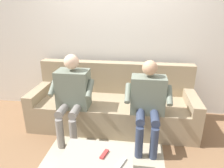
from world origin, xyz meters
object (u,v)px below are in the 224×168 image
person_left_seated (148,99)px  remote_white (122,163)px  couch (113,105)px  person_right_seated (72,92)px  remote_red (104,154)px

person_left_seated → remote_white: size_ratio=7.99×
couch → person_left_seated: bearing=139.8°
couch → person_right_seated: bearing=38.0°
person_right_seated → remote_white: size_ratio=8.27×
couch → person_left_seated: (-0.52, 0.44, 0.33)m
remote_white → person_right_seated: bearing=62.1°
person_left_seated → remote_red: (0.45, 0.78, -0.29)m
person_left_seated → remote_red: size_ratio=8.18×
couch → person_left_seated: size_ratio=2.16×
couch → remote_red: (-0.07, 1.21, 0.04)m
person_right_seated → remote_white: person_right_seated is taller
person_left_seated → remote_red: bearing=60.0°
person_left_seated → person_right_seated: person_right_seated is taller
remote_red → remote_white: (-0.19, 0.10, 0.00)m
couch → remote_white: size_ratio=17.29×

